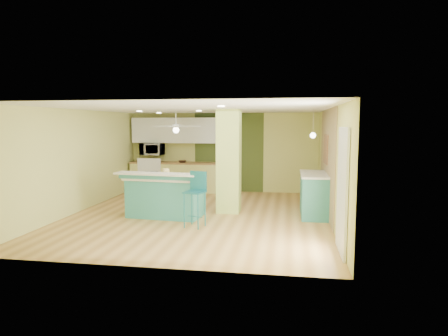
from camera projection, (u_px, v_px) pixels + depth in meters
The scene contains 23 objects.
floor at pixel (199, 215), 9.44m from camera, with size 6.00×7.00×0.01m, color #A47539.
ceiling at pixel (198, 109), 9.17m from camera, with size 6.00×7.00×0.01m, color white.
wall_back at pixel (223, 152), 12.74m from camera, with size 6.00×0.01×2.50m, color #C8C96B.
wall_front at pixel (145, 185), 5.87m from camera, with size 6.00×0.01×2.50m, color #C8C96B.
wall_left at pixel (79, 161), 9.79m from camera, with size 0.01×7.00×2.50m, color #C8C96B.
wall_right at pixel (331, 165), 8.83m from camera, with size 0.01×7.00×2.50m, color #C8C96B.
wood_panel at pixel (327, 162), 9.42m from camera, with size 0.02×3.40×2.50m, color olive.
olive_accent at pixel (229, 152), 12.70m from camera, with size 2.20×0.02×2.50m, color #404E1F.
interior_door at pixel (229, 160), 12.70m from camera, with size 0.82×0.05×2.00m, color white.
french_door at pixel (342, 191), 6.60m from camera, with size 0.04×1.08×2.10m, color silver.
column at pixel (229, 161), 9.69m from camera, with size 0.55×0.55×2.50m, color #B4C95D.
kitchen_run at pixel (181, 177), 12.74m from camera, with size 3.25×0.63×0.94m.
stove at pixel (153, 177), 12.88m from camera, with size 0.76×0.66×1.08m.
upper_cabinets at pixel (182, 130), 12.69m from camera, with size 3.20×0.34×0.80m, color white.
microwave at pixel (152, 149), 12.79m from camera, with size 0.70×0.48×0.39m, color white.
ceiling_fan at pixel (176, 127), 11.35m from camera, with size 1.41×1.41×0.61m.
pendant_lamp at pixel (313, 135), 9.55m from camera, with size 0.14×0.14×0.69m.
wall_decor at pixel (326, 149), 9.59m from camera, with size 0.03×0.90×0.70m, color brown.
peninsula at pixel (165, 196), 9.27m from camera, with size 2.03×1.22×1.07m.
bar_stool at pixel (196, 190), 8.35m from camera, with size 0.47×0.47×1.16m.
side_counter at pixel (314, 194), 9.42m from camera, with size 0.66×1.55×1.00m.
fruit_bowl at pixel (182, 162), 12.60m from camera, with size 0.26×0.26×0.06m, color #3B2318.
canister at pixel (166, 173), 9.32m from camera, with size 0.16×0.16×0.19m, color yellow.
Camera 1 is at (2.08, -9.05, 2.15)m, focal length 32.00 mm.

